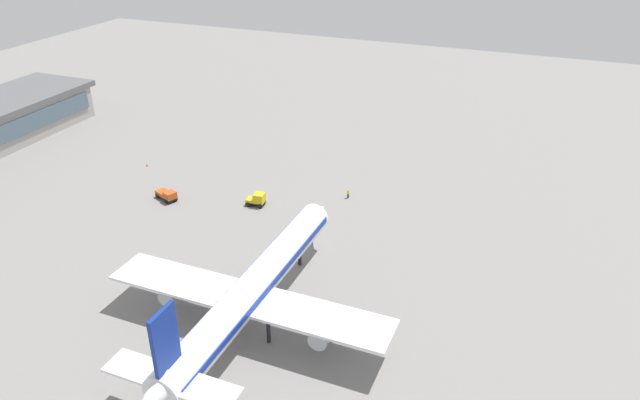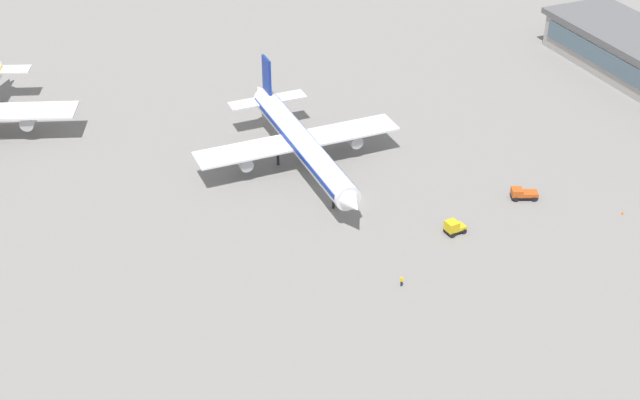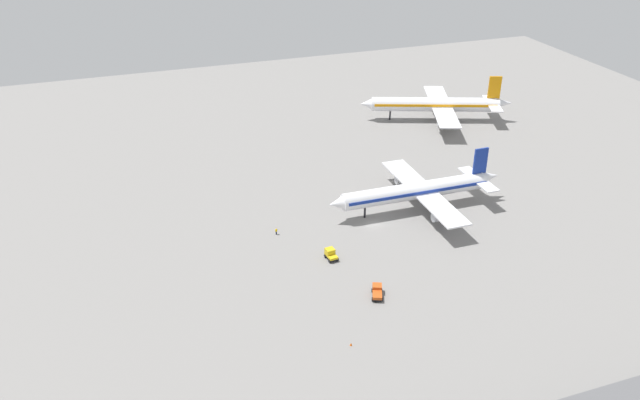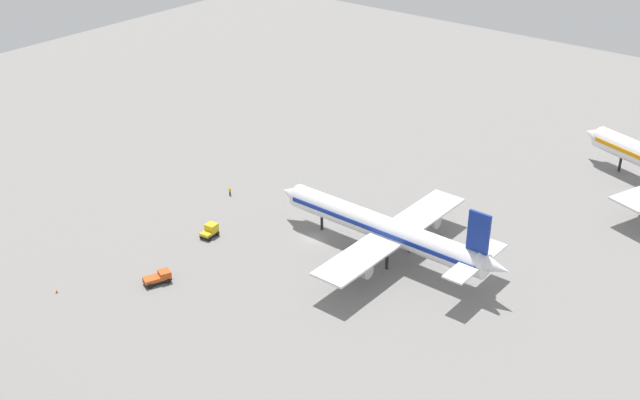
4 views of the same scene
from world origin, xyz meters
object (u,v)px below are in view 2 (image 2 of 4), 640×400
airplane_taxiing (301,142)px  baggage_tug (454,227)px  ground_crew_worker (402,281)px  safety_cone_near_gate (622,213)px  pushback_tractor (523,194)px

airplane_taxiing → baggage_tug: airplane_taxiing is taller
airplane_taxiing → ground_crew_worker: bearing=1.2°
airplane_taxiing → ground_crew_worker: 37.25m
baggage_tug → safety_cone_near_gate: baggage_tug is taller
baggage_tug → ground_crew_worker: baggage_tug is taller
ground_crew_worker → safety_cone_near_gate: (2.19, -41.96, -0.55)m
airplane_taxiing → safety_cone_near_gate: (-34.80, -42.36, -4.86)m
baggage_tug → ground_crew_worker: (-8.57, 13.84, -0.31)m
baggage_tug → pushback_tractor: bearing=-171.1°
ground_crew_worker → safety_cone_near_gate: ground_crew_worker is taller
pushback_tractor → baggage_tug: bearing=37.4°
pushback_tractor → ground_crew_worker: bearing=45.9°
airplane_taxiing → safety_cone_near_gate: airplane_taxiing is taller
ground_crew_worker → baggage_tug: bearing=-163.0°
ground_crew_worker → pushback_tractor: bearing=-171.5°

